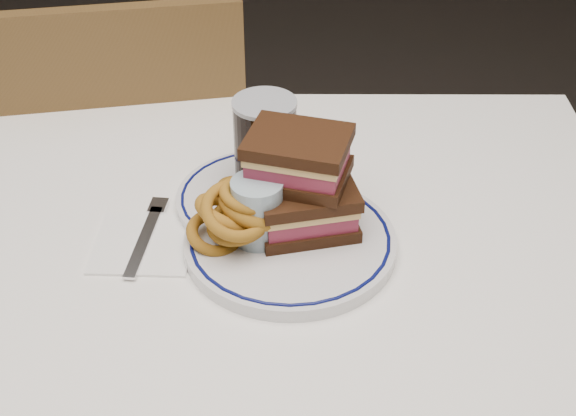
{
  "coord_description": "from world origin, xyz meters",
  "views": [
    {
      "loc": [
        0.14,
        -0.83,
        1.44
      ],
      "look_at": [
        0.14,
        -0.01,
        0.82
      ],
      "focal_mm": 50.0,
      "sensor_mm": 36.0,
      "label": 1
    }
  ],
  "objects_px": {
    "chair_far": "(138,180)",
    "far_plate": "(261,199)",
    "reuben_sandwich": "(302,182)",
    "beer_mug": "(267,147)",
    "main_plate": "(290,242)"
  },
  "relations": [
    {
      "from": "chair_far",
      "to": "main_plate",
      "type": "bearing_deg",
      "value": -58.84
    },
    {
      "from": "chair_far",
      "to": "beer_mug",
      "type": "bearing_deg",
      "value": -53.91
    },
    {
      "from": "chair_far",
      "to": "reuben_sandwich",
      "type": "bearing_deg",
      "value": -55.97
    },
    {
      "from": "reuben_sandwich",
      "to": "far_plate",
      "type": "distance_m",
      "value": 0.12
    },
    {
      "from": "chair_far",
      "to": "beer_mug",
      "type": "distance_m",
      "value": 0.58
    },
    {
      "from": "reuben_sandwich",
      "to": "beer_mug",
      "type": "distance_m",
      "value": 0.11
    },
    {
      "from": "chair_far",
      "to": "far_plate",
      "type": "relative_size",
      "value": 3.8
    },
    {
      "from": "chair_far",
      "to": "reuben_sandwich",
      "type": "xyz_separation_m",
      "value": [
        0.33,
        -0.49,
        0.33
      ]
    },
    {
      "from": "chair_far",
      "to": "far_plate",
      "type": "distance_m",
      "value": 0.56
    },
    {
      "from": "far_plate",
      "to": "chair_far",
      "type": "bearing_deg",
      "value": 122.94
    },
    {
      "from": "beer_mug",
      "to": "main_plate",
      "type": "bearing_deg",
      "value": -76.21
    },
    {
      "from": "beer_mug",
      "to": "far_plate",
      "type": "xyz_separation_m",
      "value": [
        -0.01,
        -0.03,
        -0.07
      ]
    },
    {
      "from": "chair_far",
      "to": "beer_mug",
      "type": "xyz_separation_m",
      "value": [
        0.28,
        -0.38,
        0.32
      ]
    },
    {
      "from": "main_plate",
      "to": "reuben_sandwich",
      "type": "relative_size",
      "value": 1.76
    },
    {
      "from": "chair_far",
      "to": "far_plate",
      "type": "height_order",
      "value": "chair_far"
    }
  ]
}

